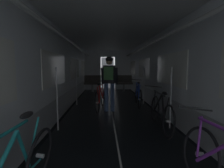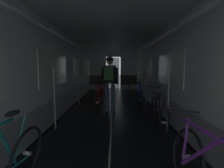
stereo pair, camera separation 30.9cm
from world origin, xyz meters
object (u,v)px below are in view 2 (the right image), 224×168
object	(u,v)px
person_cyclist_aisle	(110,78)
bicycle_red_in_aisle	(101,98)
bicycle_blue	(140,96)
bicycle_black	(158,113)
bench_seat_far_right	(129,82)
bench_seat_far_left	(98,82)

from	to	relation	value
person_cyclist_aisle	bicycle_red_in_aisle	xyz separation A→B (m)	(-0.29, 0.26, -0.69)
bicycle_blue	bicycle_black	bearing A→B (deg)	-88.63
bicycle_blue	person_cyclist_aisle	xyz separation A→B (m)	(-1.07, -0.73, 0.69)
person_cyclist_aisle	bicycle_red_in_aisle	size ratio (longest dim) A/B	1.03
bench_seat_far_right	bicycle_black	bearing A→B (deg)	-88.56
bicycle_red_in_aisle	bench_seat_far_left	bearing A→B (deg)	97.34
bench_seat_far_right	bicycle_black	distance (m)	5.99
bench_seat_far_right	bicycle_red_in_aisle	size ratio (longest dim) A/B	0.58
bicycle_black	bench_seat_far_right	bearing A→B (deg)	91.44
bench_seat_far_left	bicycle_red_in_aisle	xyz separation A→B (m)	(0.53, -4.14, -0.18)
bicycle_black	bicycle_red_in_aisle	size ratio (longest dim) A/B	1.01
bench_seat_far_right	bicycle_blue	world-z (taller)	bench_seat_far_right
bicycle_red_in_aisle	person_cyclist_aisle	bearing A→B (deg)	-41.70
bench_seat_far_right	person_cyclist_aisle	bearing A→B (deg)	-102.46
bicycle_blue	person_cyclist_aisle	bearing A→B (deg)	-145.59
bicycle_blue	bicycle_red_in_aisle	bearing A→B (deg)	-160.95
bench_seat_far_left	person_cyclist_aisle	bearing A→B (deg)	-79.36
bench_seat_far_left	bicycle_black	bearing A→B (deg)	-71.94
bench_seat_far_right	bench_seat_far_left	bearing A→B (deg)	180.00
bench_seat_far_left	bicycle_black	xyz separation A→B (m)	(1.95, -5.98, -0.19)
bench_seat_far_right	bicycle_blue	bearing A→B (deg)	-88.51
bench_seat_far_left	bicycle_black	size ratio (longest dim) A/B	0.58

